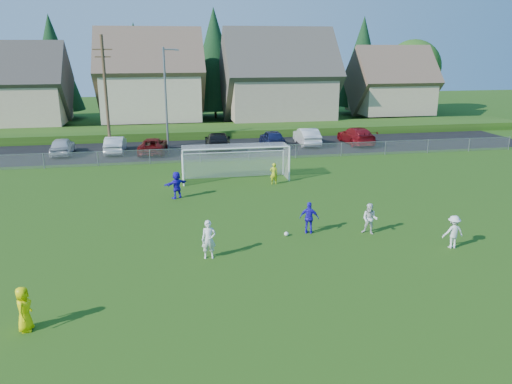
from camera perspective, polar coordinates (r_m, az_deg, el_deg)
ground at (r=20.48m, az=4.14°, el=-10.01°), size 160.00×160.00×0.00m
asphalt_lot at (r=46.37m, az=-4.41°, el=5.02°), size 60.00×60.00×0.00m
grass_embankment at (r=53.65m, az=-5.30°, el=6.98°), size 70.00×6.00×0.80m
soccer_ball at (r=24.88m, az=3.48°, el=-4.80°), size 0.22×0.22×0.22m
referee at (r=18.46m, az=-25.01°, el=-12.02°), size 0.54×0.79×1.56m
player_white_a at (r=22.18m, az=-5.42°, el=-5.43°), size 0.66×0.45×1.75m
player_white_b at (r=25.52m, az=12.88°, el=-3.02°), size 0.98×0.94×1.58m
player_white_c at (r=24.95m, az=21.61°, el=-4.26°), size 1.02×0.59×1.57m
player_blue_a at (r=25.11m, az=6.11°, el=-2.96°), size 1.03×0.72×1.63m
player_blue_b at (r=31.13m, az=-9.06°, el=0.80°), size 1.61×1.19×1.68m
goalkeeper at (r=33.96m, az=2.05°, el=2.12°), size 0.56×0.39×1.47m
car_a at (r=46.49m, az=-21.27°, el=4.91°), size 1.87×4.42×1.49m
car_b at (r=45.75m, az=-15.77°, el=5.23°), size 1.66×4.51×1.48m
car_c at (r=44.85m, az=-11.65°, el=5.22°), size 2.77×5.10×1.36m
car_d at (r=45.10m, az=-4.38°, el=5.75°), size 2.73×5.79×1.63m
car_e at (r=47.13m, az=1.87°, el=6.19°), size 1.85×4.52×1.53m
car_f at (r=48.00m, az=5.84°, el=6.34°), size 1.89×4.93×1.61m
car_g at (r=49.14m, az=11.39°, el=6.34°), size 2.32×5.56×1.60m
soccer_goal at (r=34.91m, az=-2.41°, el=4.02°), size 7.42×1.90×2.50m
chainlink_fence at (r=40.89m, az=-3.59°, el=4.40°), size 52.06×0.06×1.20m
streetlight at (r=43.93m, az=-10.20°, el=10.57°), size 1.38×0.18×9.00m
utility_pole at (r=45.15m, az=-16.77°, el=10.68°), size 1.60×0.26×10.00m
houses_row at (r=60.59m, az=-4.24°, el=14.66°), size 53.90×11.45×13.27m
tree_row at (r=66.75m, az=-5.68°, el=14.41°), size 65.98×12.36×13.80m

